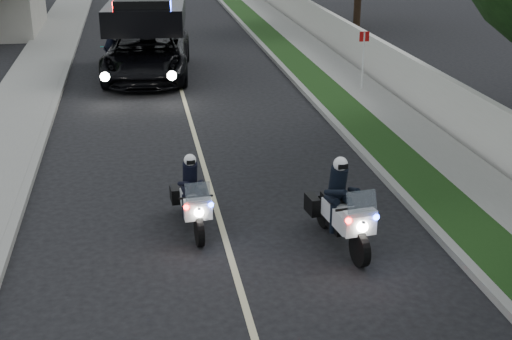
{
  "coord_description": "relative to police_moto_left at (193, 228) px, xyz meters",
  "views": [
    {
      "loc": [
        -1.51,
        -10.08,
        6.15
      ],
      "look_at": [
        0.78,
        2.95,
        1.0
      ],
      "focal_mm": 48.93,
      "sensor_mm": 36.0,
      "label": 1
    }
  ],
  "objects": [
    {
      "name": "cyclist",
      "position": [
        -1.84,
        14.64,
        0.0
      ],
      "size": [
        0.64,
        0.47,
        1.66
      ],
      "primitive_type": "imported",
      "rotation": [
        0.0,
        0.0,
        3.02
      ],
      "color": "black",
      "rests_on": "ground"
    },
    {
      "name": "grass_verge",
      "position": [
        5.37,
        7.46,
        0.08
      ],
      "size": [
        1.2,
        60.0,
        0.16
      ],
      "primitive_type": "cube",
      "color": "#193814",
      "rests_on": "ground"
    },
    {
      "name": "sidewalk_left",
      "position": [
        -4.63,
        7.46,
        0.08
      ],
      "size": [
        2.0,
        60.0,
        0.16
      ],
      "primitive_type": "cube",
      "color": "gray",
      "rests_on": "ground"
    },
    {
      "name": "police_moto_right",
      "position": [
        2.7,
        -1.18,
        0.0
      ],
      "size": [
        0.95,
        2.1,
        1.73
      ],
      "primitive_type": null,
      "rotation": [
        0.0,
        0.0,
        0.12
      ],
      "color": "silver",
      "rests_on": "ground"
    },
    {
      "name": "bicycle",
      "position": [
        -1.84,
        14.64,
        0.0
      ],
      "size": [
        0.83,
        1.91,
        0.97
      ],
      "primitive_type": "imported",
      "rotation": [
        0.0,
        0.0,
        -0.1
      ],
      "color": "black",
      "rests_on": "ground"
    },
    {
      "name": "police_moto_left",
      "position": [
        0.0,
        0.0,
        0.0
      ],
      "size": [
        0.75,
        1.84,
        1.53
      ],
      "primitive_type": null,
      "rotation": [
        0.0,
        0.0,
        0.07
      ],
      "color": "silver",
      "rests_on": "ground"
    },
    {
      "name": "curb_right",
      "position": [
        4.67,
        7.46,
        0.07
      ],
      "size": [
        0.2,
        60.0,
        0.15
      ],
      "primitive_type": "cube",
      "color": "gray",
      "rests_on": "ground"
    },
    {
      "name": "lane_marking",
      "position": [
        0.57,
        7.46,
        0.0
      ],
      "size": [
        0.12,
        50.0,
        0.01
      ],
      "primitive_type": "cube",
      "color": "#BFB78C",
      "rests_on": "ground"
    },
    {
      "name": "curb_left",
      "position": [
        -3.53,
        7.46,
        0.07
      ],
      "size": [
        0.2,
        60.0,
        0.15
      ],
      "primitive_type": "cube",
      "color": "gray",
      "rests_on": "ground"
    },
    {
      "name": "tree_right_e",
      "position": [
        10.31,
        21.78,
        0.0
      ],
      "size": [
        7.69,
        7.69,
        9.93
      ],
      "primitive_type": null,
      "rotation": [
        0.0,
        0.0,
        -0.36
      ],
      "color": "black",
      "rests_on": "ground"
    },
    {
      "name": "property_wall",
      "position": [
        7.67,
        7.46,
        0.75
      ],
      "size": [
        0.22,
        60.0,
        1.5
      ],
      "primitive_type": "cube",
      "color": "beige",
      "rests_on": "ground"
    },
    {
      "name": "ground",
      "position": [
        0.57,
        -2.54,
        0.0
      ],
      "size": [
        120.0,
        120.0,
        0.0
      ],
      "primitive_type": "plane",
      "color": "black",
      "rests_on": "ground"
    },
    {
      "name": "sidewalk_right",
      "position": [
        6.67,
        7.46,
        0.08
      ],
      "size": [
        1.4,
        60.0,
        0.16
      ],
      "primitive_type": "cube",
      "color": "gray",
      "rests_on": "ground"
    },
    {
      "name": "police_suv",
      "position": [
        -0.47,
        13.12,
        0.0
      ],
      "size": [
        3.59,
        6.69,
        3.13
      ],
      "primitive_type": "imported",
      "rotation": [
        0.0,
        0.0,
        -0.1
      ],
      "color": "black",
      "rests_on": "ground"
    },
    {
      "name": "sign_post",
      "position": [
        6.57,
        9.43,
        0.0
      ],
      "size": [
        0.36,
        0.36,
        2.15
      ],
      "primitive_type": null,
      "rotation": [
        0.0,
        0.0,
        -0.06
      ],
      "color": "#AB0C0F",
      "rests_on": "ground"
    }
  ]
}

